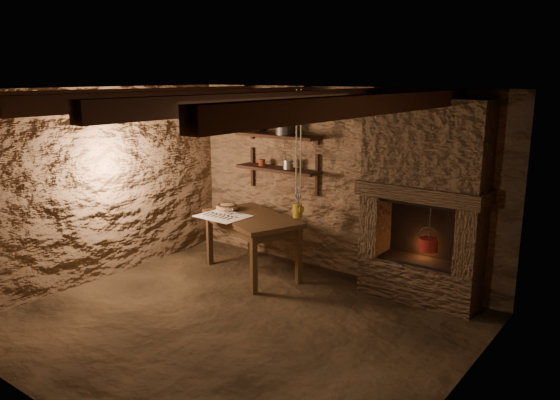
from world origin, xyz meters
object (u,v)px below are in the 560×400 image
Objects in this scene: work_table at (252,243)px; red_pot at (428,244)px; stoneware_jug at (298,204)px; wooden_bowl at (227,207)px; iron_stockpot at (285,127)px.

red_pot reaches higher than work_table.
stoneware_jug is at bearing 50.57° from work_table.
iron_stockpot reaches higher than wooden_bowl.
stoneware_jug reaches higher than wooden_bowl.
work_table is 0.61m from wooden_bowl.
stoneware_jug is 1.02m from wooden_bowl.
stoneware_jug reaches higher than work_table.
work_table is 5.79× the size of iron_stockpot.
work_table is 1.57m from iron_stockpot.
iron_stockpot is at bearing 144.82° from stoneware_jug.
work_table is 2.86× the size of red_pot.
wooden_bowl is 0.56× the size of red_pot.
work_table is 5.10× the size of wooden_bowl.
iron_stockpot is at bearing 176.70° from red_pot.
iron_stockpot is at bearing 101.22° from work_table.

